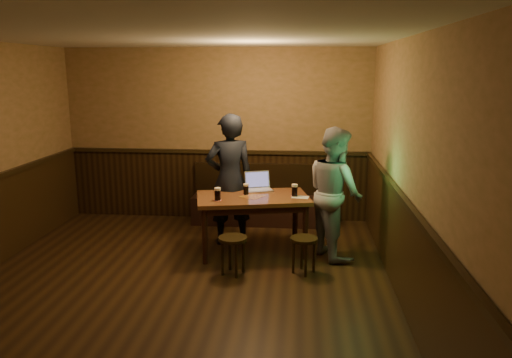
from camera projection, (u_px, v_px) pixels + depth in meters
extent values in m
cube|color=black|center=(175.00, 295.00, 5.58)|extent=(5.00, 6.00, 0.02)
cube|color=beige|center=(165.00, 33.00, 4.97)|extent=(5.00, 6.00, 0.02)
cube|color=#99734E|center=(217.00, 135.00, 8.20)|extent=(5.00, 0.02, 2.80)
cube|color=#99734E|center=(5.00, 300.00, 2.34)|extent=(5.00, 0.02, 2.80)
cube|color=#99734E|center=(413.00, 176.00, 5.05)|extent=(0.02, 6.00, 2.80)
cube|color=black|center=(218.00, 185.00, 8.35)|extent=(4.98, 0.04, 1.10)
cube|color=black|center=(404.00, 255.00, 5.23)|extent=(0.04, 5.98, 1.10)
cube|color=black|center=(217.00, 152.00, 8.20)|extent=(4.98, 0.06, 0.06)
cube|color=black|center=(405.00, 202.00, 5.11)|extent=(0.06, 5.98, 0.06)
cube|color=black|center=(261.00, 210.00, 8.09)|extent=(2.20, 0.50, 0.45)
cube|color=black|center=(262.00, 179.00, 8.19)|extent=(2.20, 0.10, 0.50)
cube|color=#582D19|center=(253.00, 198.00, 6.69)|extent=(1.62, 1.14, 0.05)
cube|color=black|center=(253.00, 204.00, 6.71)|extent=(1.47, 0.99, 0.08)
cube|color=maroon|center=(253.00, 196.00, 6.68)|extent=(0.38, 0.38, 0.00)
cylinder|color=black|center=(205.00, 236.00, 6.37)|extent=(0.07, 0.07, 0.74)
cylinder|color=black|center=(204.00, 221.00, 7.02)|extent=(0.07, 0.07, 0.74)
cylinder|color=black|center=(305.00, 232.00, 6.52)|extent=(0.07, 0.07, 0.74)
cylinder|color=black|center=(295.00, 217.00, 7.18)|extent=(0.07, 0.07, 0.74)
cylinder|color=black|center=(233.00, 239.00, 6.03)|extent=(0.46, 0.46, 0.04)
cylinder|color=black|center=(243.00, 255.00, 6.12)|extent=(0.04, 0.04, 0.45)
cylinder|color=black|center=(230.00, 253.00, 6.20)|extent=(0.04, 0.04, 0.45)
cylinder|color=black|center=(222.00, 258.00, 6.04)|extent=(0.04, 0.04, 0.45)
cylinder|color=black|center=(236.00, 260.00, 5.96)|extent=(0.04, 0.04, 0.45)
cylinder|color=black|center=(304.00, 239.00, 6.07)|extent=(0.39, 0.39, 0.04)
cylinder|color=black|center=(314.00, 256.00, 6.13)|extent=(0.04, 0.04, 0.43)
cylinder|color=black|center=(302.00, 252.00, 6.24)|extent=(0.04, 0.04, 0.43)
cylinder|color=black|center=(293.00, 256.00, 6.10)|extent=(0.04, 0.04, 0.43)
cylinder|color=black|center=(306.00, 260.00, 5.99)|extent=(0.04, 0.04, 0.43)
cylinder|color=#AA1D14|center=(218.00, 200.00, 6.47)|extent=(0.11, 0.11, 0.00)
cylinder|color=silver|center=(218.00, 200.00, 6.47)|extent=(0.09, 0.09, 0.00)
cylinder|color=black|center=(218.00, 195.00, 6.45)|extent=(0.08, 0.08, 0.13)
cylinder|color=beige|center=(217.00, 189.00, 6.44)|extent=(0.08, 0.08, 0.03)
cylinder|color=#AA1D14|center=(246.00, 195.00, 6.76)|extent=(0.10, 0.10, 0.00)
cylinder|color=silver|center=(246.00, 194.00, 6.76)|extent=(0.08, 0.08, 0.00)
cylinder|color=black|center=(246.00, 190.00, 6.75)|extent=(0.07, 0.07, 0.12)
cylinder|color=beige|center=(246.00, 185.00, 6.73)|extent=(0.08, 0.08, 0.03)
cylinder|color=#AA1D14|center=(294.00, 196.00, 6.68)|extent=(0.11, 0.11, 0.00)
cylinder|color=silver|center=(294.00, 196.00, 6.68)|extent=(0.09, 0.09, 0.00)
cylinder|color=black|center=(295.00, 191.00, 6.67)|extent=(0.08, 0.08, 0.13)
cylinder|color=beige|center=(295.00, 185.00, 6.65)|extent=(0.08, 0.08, 0.03)
cube|color=silver|center=(259.00, 190.00, 6.98)|extent=(0.42, 0.36, 0.02)
cube|color=#B2B2B7|center=(259.00, 189.00, 6.98)|extent=(0.37, 0.30, 0.00)
cube|color=silver|center=(257.00, 179.00, 7.07)|extent=(0.36, 0.19, 0.23)
cube|color=#595DA7|center=(257.00, 179.00, 7.06)|extent=(0.33, 0.16, 0.20)
cube|color=silver|center=(300.00, 197.00, 6.63)|extent=(0.24, 0.18, 0.00)
imported|color=black|center=(230.00, 179.00, 7.04)|extent=(0.79, 0.64, 1.87)
imported|color=gray|center=(335.00, 192.00, 6.57)|extent=(0.96, 1.04, 1.74)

